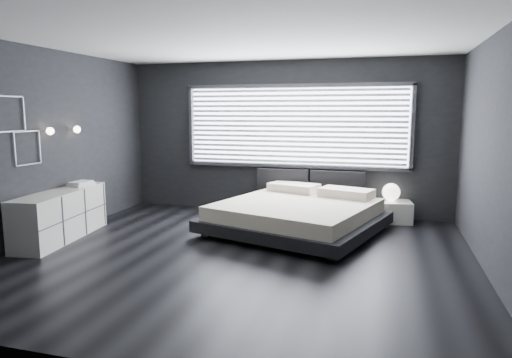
# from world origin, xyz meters

# --- Properties ---
(room) EXTENTS (6.04, 6.00, 2.80)m
(room) POSITION_xyz_m (0.00, 0.00, 1.40)
(room) COLOR black
(room) RESTS_ON ground
(window) EXTENTS (4.14, 0.09, 1.52)m
(window) POSITION_xyz_m (0.20, 2.70, 1.61)
(window) COLOR white
(window) RESTS_ON ground
(headboard) EXTENTS (1.96, 0.16, 0.52)m
(headboard) POSITION_xyz_m (0.50, 2.64, 0.57)
(headboard) COLOR black
(headboard) RESTS_ON ground
(sconce_near) EXTENTS (0.18, 0.11, 0.11)m
(sconce_near) POSITION_xyz_m (-2.88, 0.05, 1.60)
(sconce_near) COLOR silver
(sconce_near) RESTS_ON ground
(sconce_far) EXTENTS (0.18, 0.11, 0.11)m
(sconce_far) POSITION_xyz_m (-2.88, 0.65, 1.60)
(sconce_far) COLOR silver
(sconce_far) RESTS_ON ground
(wall_art_upper) EXTENTS (0.01, 0.48, 0.48)m
(wall_art_upper) POSITION_xyz_m (-2.98, -0.55, 1.85)
(wall_art_upper) COLOR #47474C
(wall_art_upper) RESTS_ON ground
(wall_art_lower) EXTENTS (0.01, 0.48, 0.48)m
(wall_art_lower) POSITION_xyz_m (-2.98, -0.30, 1.38)
(wall_art_lower) COLOR #47474C
(wall_art_lower) RESTS_ON ground
(bed) EXTENTS (2.95, 2.88, 0.62)m
(bed) POSITION_xyz_m (0.52, 1.40, 0.29)
(bed) COLOR black
(bed) RESTS_ON ground
(nightstand) EXTENTS (0.68, 0.59, 0.36)m
(nightstand) POSITION_xyz_m (1.96, 2.50, 0.18)
(nightstand) COLOR silver
(nightstand) RESTS_ON ground
(orb_lamp) EXTENTS (0.30, 0.30, 0.30)m
(orb_lamp) POSITION_xyz_m (1.93, 2.53, 0.51)
(orb_lamp) COLOR white
(orb_lamp) RESTS_ON nightstand
(dresser) EXTENTS (0.73, 1.86, 0.72)m
(dresser) POSITION_xyz_m (-2.78, 0.04, 0.36)
(dresser) COLOR silver
(dresser) RESTS_ON ground
(book_stack) EXTENTS (0.34, 0.40, 0.07)m
(book_stack) POSITION_xyz_m (-2.77, 0.53, 0.76)
(book_stack) COLOR silver
(book_stack) RESTS_ON dresser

